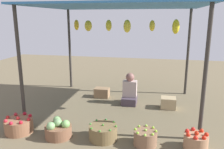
# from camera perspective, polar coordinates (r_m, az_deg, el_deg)

# --- Properties ---
(ground_plane) EXTENTS (14.00, 14.00, 0.00)m
(ground_plane) POSITION_cam_1_polar(r_m,az_deg,el_deg) (5.73, 1.38, -7.69)
(ground_plane) COLOR brown
(market_stall_structure) EXTENTS (3.72, 2.88, 2.38)m
(market_stall_structure) POSITION_cam_1_polar(r_m,az_deg,el_deg) (5.33, 1.58, 15.11)
(market_stall_structure) COLOR #38332D
(market_stall_structure) RESTS_ON ground
(vendor_person) EXTENTS (0.36, 0.44, 0.78)m
(vendor_person) POSITION_cam_1_polar(r_m,az_deg,el_deg) (5.80, 4.39, -4.32)
(vendor_person) COLOR #463A45
(vendor_person) RESTS_ON ground
(basket_red_apples) EXTENTS (0.52, 0.52, 0.32)m
(basket_red_apples) POSITION_cam_1_polar(r_m,az_deg,el_deg) (4.77, -22.02, -11.57)
(basket_red_apples) COLOR #8E5E41
(basket_red_apples) RESTS_ON ground
(basket_cabbages) EXTENTS (0.48, 0.48, 0.35)m
(basket_cabbages) POSITION_cam_1_polar(r_m,az_deg,el_deg) (4.38, -13.13, -13.08)
(basket_cabbages) COLOR brown
(basket_cabbages) RESTS_ON ground
(basket_green_chilies) EXTENTS (0.50, 0.50, 0.29)m
(basket_green_chilies) POSITION_cam_1_polar(r_m,az_deg,el_deg) (4.21, -2.23, -14.06)
(basket_green_chilies) COLOR brown
(basket_green_chilies) RESTS_ON ground
(basket_limes) EXTENTS (0.40, 0.40, 0.30)m
(basket_limes) POSITION_cam_1_polar(r_m,az_deg,el_deg) (4.08, 8.22, -15.18)
(basket_limes) COLOR #825F45
(basket_limes) RESTS_ON ground
(basket_red_tomatoes) EXTENTS (0.39, 0.39, 0.32)m
(basket_red_tomatoes) POSITION_cam_1_polar(r_m,az_deg,el_deg) (4.16, 19.99, -15.23)
(basket_red_tomatoes) COLOR #A57756
(basket_red_tomatoes) RESTS_ON ground
(wooden_crate_near_vendor) EXTENTS (0.39, 0.27, 0.25)m
(wooden_crate_near_vendor) POSITION_cam_1_polar(r_m,az_deg,el_deg) (6.29, -2.52, -4.48)
(wooden_crate_near_vendor) COLOR #91704E
(wooden_crate_near_vendor) RESTS_ON ground
(wooden_crate_stacked_rear) EXTENTS (0.34, 0.29, 0.26)m
(wooden_crate_stacked_rear) POSITION_cam_1_polar(r_m,az_deg,el_deg) (5.69, 13.71, -6.83)
(wooden_crate_stacked_rear) COLOR tan
(wooden_crate_stacked_rear) RESTS_ON ground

